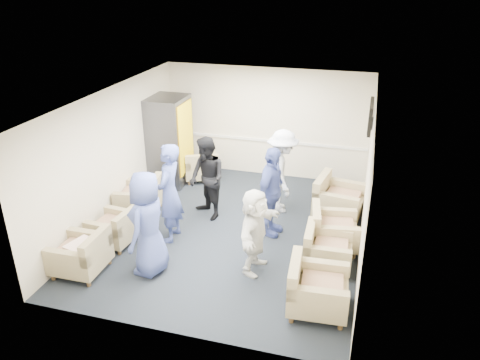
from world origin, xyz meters
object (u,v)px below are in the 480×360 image
(armchair_left_near, at_px, (83,256))
(armchair_right_midfar, at_px, (331,231))
(person_front_left, at_px, (148,224))
(person_back_right, at_px, (282,171))
(armchair_left_mid, at_px, (116,229))
(armchair_left_far, at_px, (142,199))
(person_mid_right, at_px, (271,192))
(armchair_right_far, at_px, (336,201))
(armchair_right_midnear, at_px, (325,251))
(armchair_corner, at_px, (201,168))
(person_mid_left, at_px, (169,193))
(person_back_left, at_px, (207,179))
(armchair_right_near, at_px, (314,290))
(vending_machine, at_px, (170,141))
(person_front_right, at_px, (255,231))

(armchair_left_near, relative_size, armchair_right_midfar, 0.86)
(person_front_left, xyz_separation_m, person_back_right, (1.72, 2.82, -0.02))
(armchair_left_mid, height_order, armchair_left_far, armchair_left_far)
(person_mid_right, bearing_deg, armchair_right_far, -38.72)
(armchair_left_mid, distance_m, armchair_right_midnear, 3.89)
(armchair_corner, xyz_separation_m, person_front_left, (0.48, -3.86, 0.60))
(person_mid_left, bearing_deg, armchair_right_midfar, 96.69)
(person_back_left, bearing_deg, armchair_left_far, -128.94)
(person_front_left, bearing_deg, person_mid_right, 139.55)
(armchair_left_near, distance_m, person_back_left, 2.88)
(armchair_right_near, distance_m, person_front_left, 2.90)
(armchair_left_mid, bearing_deg, armchair_right_midnear, 99.56)
(armchair_left_far, bearing_deg, person_mid_left, 42.79)
(armchair_right_far, distance_m, person_mid_right, 1.65)
(armchair_right_midnear, xyz_separation_m, person_back_left, (-2.56, 1.19, 0.55))
(armchair_left_mid, xyz_separation_m, person_back_right, (2.74, 2.19, 0.59))
(person_back_left, bearing_deg, person_back_right, 68.40)
(person_mid_right, bearing_deg, person_mid_left, 121.23)
(armchair_right_midfar, distance_m, person_mid_left, 3.09)
(armchair_right_near, height_order, vending_machine, vending_machine)
(person_front_right, bearing_deg, armchair_left_near, 114.48)
(armchair_right_near, bearing_deg, vending_machine, 42.22)
(armchair_corner, height_order, person_back_right, person_back_right)
(armchair_corner, height_order, person_back_left, person_back_left)
(person_mid_left, distance_m, person_front_right, 1.89)
(armchair_right_midfar, xyz_separation_m, person_front_left, (-2.90, -1.60, 0.58))
(vending_machine, bearing_deg, armchair_left_far, -88.21)
(person_front_right, bearing_deg, person_back_left, 48.62)
(person_front_left, xyz_separation_m, person_back_left, (0.30, 2.10, -0.05))
(armchair_corner, bearing_deg, vending_machine, -0.72)
(person_mid_left, bearing_deg, vending_machine, -159.75)
(armchair_left_mid, height_order, armchair_right_near, armchair_right_near)
(armchair_right_far, bearing_deg, person_back_left, 114.87)
(armchair_left_mid, bearing_deg, armchair_right_far, 124.68)
(armchair_left_near, height_order, armchair_right_near, armchair_right_near)
(armchair_right_near, height_order, person_front_right, person_front_right)
(armchair_right_near, bearing_deg, armchair_left_mid, 73.05)
(armchair_right_far, xyz_separation_m, person_back_right, (-1.17, 0.00, 0.53))
(armchair_left_far, relative_size, armchair_right_near, 1.05)
(armchair_left_far, xyz_separation_m, person_front_right, (2.80, -1.36, 0.42))
(armchair_right_far, bearing_deg, person_back_right, 99.33)
(armchair_right_midnear, relative_size, armchair_right_far, 0.76)
(vending_machine, distance_m, person_mid_right, 3.38)
(armchair_right_midfar, distance_m, person_mid_right, 1.33)
(armchair_left_far, distance_m, person_mid_left, 1.42)
(armchair_left_mid, xyz_separation_m, armchair_right_midfar, (3.92, 0.97, 0.03))
(armchair_right_far, distance_m, armchair_corner, 3.53)
(armchair_left_far, height_order, person_mid_right, person_mid_right)
(armchair_right_far, height_order, person_front_left, person_front_left)
(armchair_left_near, distance_m, armchair_right_midfar, 4.44)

